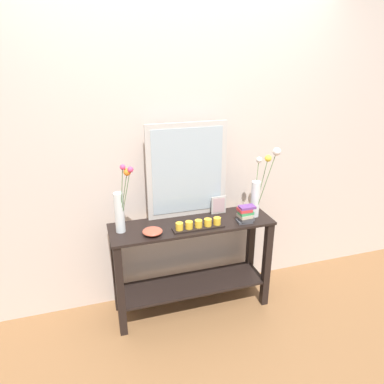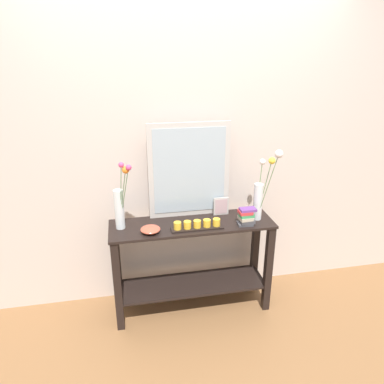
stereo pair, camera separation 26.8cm
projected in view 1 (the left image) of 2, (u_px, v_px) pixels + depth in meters
ground_plane at (192, 306)px, 3.06m from camera, size 7.00×6.00×0.02m
wall_back at (180, 141)px, 2.84m from camera, size 6.40×0.08×2.70m
console_table at (192, 257)px, 2.89m from camera, size 1.26×0.38×0.78m
mirror_leaning at (187, 171)px, 2.78m from camera, size 0.64×0.03×0.75m
tall_vase_left at (121, 207)px, 2.57m from camera, size 0.14×0.15×0.53m
vase_right at (259, 189)px, 2.81m from camera, size 0.16×0.22×0.59m
candle_tray at (199, 225)px, 2.68m from camera, size 0.39×0.09×0.07m
picture_frame_small at (219, 205)px, 2.92m from camera, size 0.12×0.01×0.15m
decorative_bowl at (152, 231)px, 2.59m from camera, size 0.15×0.15×0.05m
book_stack at (245, 214)px, 2.77m from camera, size 0.14×0.10×0.14m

